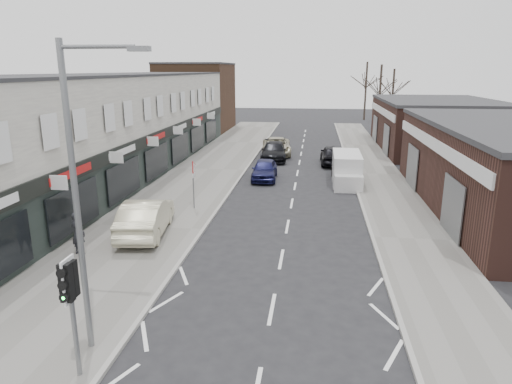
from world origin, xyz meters
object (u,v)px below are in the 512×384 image
(warning_sign, at_px, (194,171))
(parked_car_right_a, at_px, (344,158))
(sedan_on_pavement, at_px, (146,217))
(traffic_light, at_px, (70,290))
(parked_car_right_b, at_px, (333,155))
(white_van, at_px, (347,169))
(pedestrian, at_px, (78,233))
(parked_car_left_b, at_px, (274,151))
(parked_car_left_c, at_px, (276,146))
(street_lamp, at_px, (81,186))
(parked_car_left_a, at_px, (265,170))

(warning_sign, height_order, parked_car_right_a, warning_sign)
(sedan_on_pavement, bearing_deg, traffic_light, 93.31)
(traffic_light, height_order, parked_car_right_b, traffic_light)
(white_van, bearing_deg, warning_sign, -138.59)
(traffic_light, bearing_deg, parked_car_right_a, 73.63)
(warning_sign, bearing_deg, pedestrian, -113.99)
(traffic_light, height_order, parked_car_left_b, traffic_light)
(parked_car_left_c, bearing_deg, warning_sign, -105.10)
(warning_sign, distance_m, white_van, 11.34)
(warning_sign, bearing_deg, traffic_light, -86.90)
(parked_car_left_b, xyz_separation_m, parked_car_right_b, (4.86, -1.20, 0.05))
(parked_car_left_b, bearing_deg, white_van, -56.42)
(white_van, xyz_separation_m, pedestrian, (-11.56, -14.17, 0.07))
(white_van, bearing_deg, street_lamp, -110.76)
(traffic_light, xyz_separation_m, parked_car_left_a, (2.20, 21.65, -1.71))
(white_van, bearing_deg, traffic_light, -109.35)
(street_lamp, bearing_deg, warning_sign, 92.84)
(pedestrian, bearing_deg, parked_car_left_a, -95.91)
(warning_sign, distance_m, parked_car_left_c, 17.62)
(white_van, distance_m, parked_car_left_c, 11.41)
(parked_car_left_b, height_order, parked_car_right_b, parked_car_right_b)
(traffic_light, bearing_deg, warning_sign, 93.10)
(parked_car_right_a, bearing_deg, parked_car_right_b, -44.37)
(traffic_light, height_order, white_van, traffic_light)
(sedan_on_pavement, relative_size, parked_car_right_a, 1.20)
(parked_car_left_b, relative_size, parked_car_left_c, 0.94)
(traffic_light, height_order, parked_car_right_a, traffic_light)
(white_van, bearing_deg, pedestrian, -128.58)
(parked_car_right_a, height_order, parked_car_right_b, parked_car_right_b)
(parked_car_left_c, bearing_deg, parked_car_right_b, -43.01)
(warning_sign, distance_m, parked_car_left_a, 8.33)
(white_van, bearing_deg, parked_car_left_c, 119.90)
(pedestrian, distance_m, parked_car_left_b, 22.40)
(parked_car_left_c, bearing_deg, sedan_on_pavement, -106.27)
(warning_sign, bearing_deg, parked_car_left_b, 78.67)
(white_van, height_order, parked_car_left_b, white_van)
(parked_car_left_a, bearing_deg, white_van, -4.97)
(pedestrian, distance_m, parked_car_right_a, 22.90)
(street_lamp, distance_m, pedestrian, 7.89)
(sedan_on_pavement, bearing_deg, white_van, -137.82)
(pedestrian, xyz_separation_m, parked_car_left_b, (5.99, 21.58, -0.28))
(traffic_light, relative_size, warning_sign, 1.15)
(parked_car_left_c, bearing_deg, street_lamp, -99.81)
(street_lamp, bearing_deg, white_van, 68.60)
(parked_car_left_b, bearing_deg, warning_sign, -104.70)
(white_van, relative_size, parked_car_left_b, 1.01)
(parked_car_right_a, distance_m, parked_car_right_b, 1.09)
(white_van, bearing_deg, parked_car_left_b, 127.59)
(white_van, xyz_separation_m, parked_car_right_b, (-0.72, 6.21, -0.15))
(traffic_light, distance_m, parked_car_left_b, 28.92)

